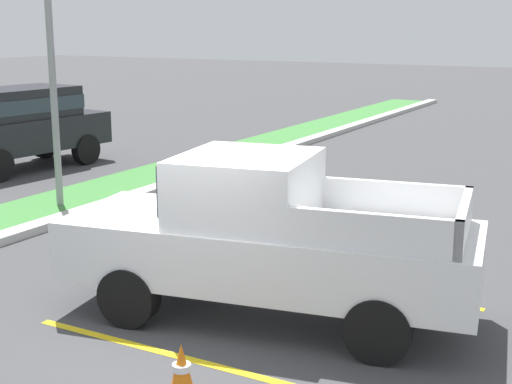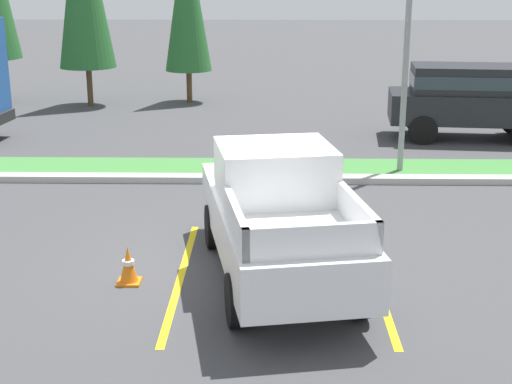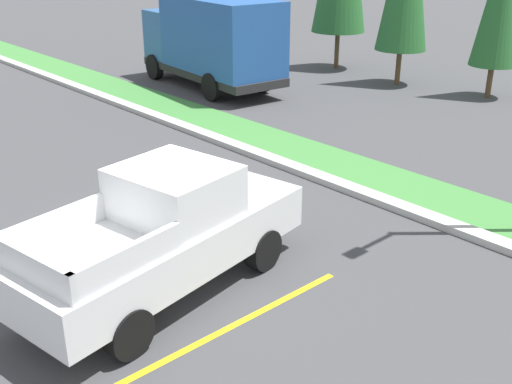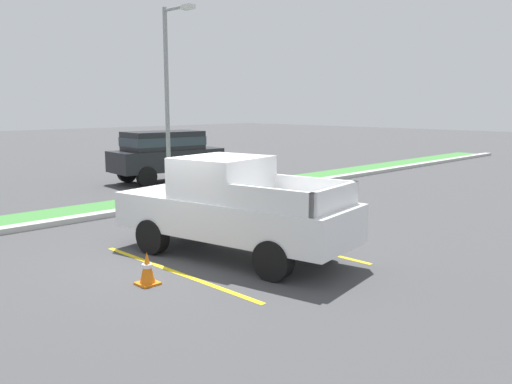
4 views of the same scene
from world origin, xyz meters
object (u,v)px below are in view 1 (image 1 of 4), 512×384
pickup_truck_main (265,238)px  street_light (56,25)px  suv_distant (18,122)px  traffic_cone (182,372)px

pickup_truck_main → street_light: street_light is taller
pickup_truck_main → suv_distant: (5.55, 10.19, 0.20)m
suv_distant → pickup_truck_main: bearing=-118.6°
suv_distant → street_light: street_light is taller
traffic_cone → pickup_truck_main: bearing=7.6°
pickup_truck_main → suv_distant: bearing=61.4°
suv_distant → street_light: bearing=-122.8°
pickup_truck_main → traffic_cone: bearing=-172.4°
pickup_truck_main → street_light: bearing=64.3°
pickup_truck_main → suv_distant: same height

